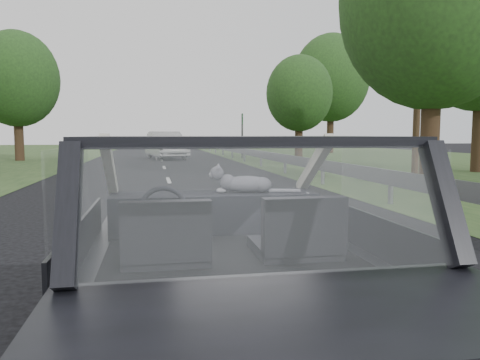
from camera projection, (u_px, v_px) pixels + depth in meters
name	position (u px, v px, depth m)	size (l,w,h in m)	color
ground	(227.00, 352.00, 3.14)	(140.00, 140.00, 0.00)	black
subject_car	(227.00, 246.00, 3.07)	(1.80, 4.00, 1.45)	black
dashboard	(214.00, 212.00, 3.67)	(1.58, 0.45, 0.30)	black
driver_seat	(166.00, 234.00, 2.70)	(0.50, 0.72, 0.42)	black
passenger_seat	(299.00, 229.00, 2.85)	(0.50, 0.72, 0.42)	black
steering_wheel	(163.00, 210.00, 3.31)	(0.36, 0.36, 0.04)	black
cat	(246.00, 183.00, 3.68)	(0.51, 0.16, 0.23)	#91919B
guardrail	(319.00, 165.00, 13.66)	(0.05, 90.00, 0.32)	gray
other_car	(166.00, 145.00, 28.28)	(1.99, 5.05, 1.66)	#B1B1B1
highway_sign	(242.00, 136.00, 28.82)	(0.11, 1.10, 2.75)	#164F22
utility_pole	(418.00, 72.00, 15.86)	(0.23, 0.23, 7.19)	#4C3821
tree_0	(433.00, 44.00, 12.89)	(5.22, 5.22, 7.91)	#20381A
tree_2	(299.00, 108.00, 28.60)	(4.04, 4.04, 6.13)	#20381A
tree_3	(331.00, 95.00, 37.55)	(6.10, 6.10, 9.24)	#20381A
tree_6	(17.00, 98.00, 26.06)	(4.63, 4.63, 7.01)	#20381A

